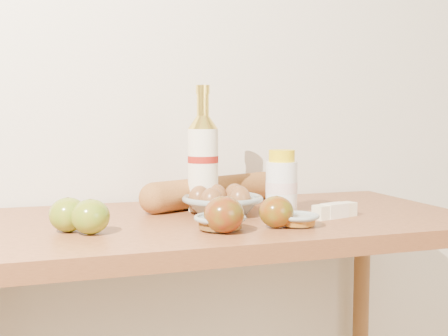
{
  "coord_description": "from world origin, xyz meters",
  "views": [
    {
      "loc": [
        -0.4,
        -0.08,
        1.14
      ],
      "look_at": [
        0.0,
        1.15,
        1.02
      ],
      "focal_mm": 45.0,
      "sensor_mm": 36.0,
      "label": 1
    }
  ],
  "objects_px": {
    "egg_bowl": "(222,202)",
    "bourbon_bottle": "(203,160)",
    "cream_bottle": "(281,184)",
    "baguette": "(214,191)",
    "table": "(220,267)"
  },
  "relations": [
    {
      "from": "table",
      "to": "bourbon_bottle",
      "type": "height_order",
      "value": "bourbon_bottle"
    },
    {
      "from": "cream_bottle",
      "to": "bourbon_bottle",
      "type": "bearing_deg",
      "value": 143.75
    },
    {
      "from": "bourbon_bottle",
      "to": "baguette",
      "type": "height_order",
      "value": "bourbon_bottle"
    },
    {
      "from": "baguette",
      "to": "cream_bottle",
      "type": "bearing_deg",
      "value": -76.09
    },
    {
      "from": "bourbon_bottle",
      "to": "baguette",
      "type": "distance_m",
      "value": 0.13
    },
    {
      "from": "bourbon_bottle",
      "to": "egg_bowl",
      "type": "distance_m",
      "value": 0.12
    },
    {
      "from": "egg_bowl",
      "to": "baguette",
      "type": "bearing_deg",
      "value": 81.03
    },
    {
      "from": "egg_bowl",
      "to": "baguette",
      "type": "distance_m",
      "value": 0.14
    },
    {
      "from": "cream_bottle",
      "to": "table",
      "type": "bearing_deg",
      "value": 173.64
    },
    {
      "from": "table",
      "to": "cream_bottle",
      "type": "xyz_separation_m",
      "value": [
        0.16,
        0.01,
        0.2
      ]
    },
    {
      "from": "bourbon_bottle",
      "to": "egg_bowl",
      "type": "xyz_separation_m",
      "value": [
        0.03,
        -0.06,
        -0.1
      ]
    },
    {
      "from": "egg_bowl",
      "to": "bourbon_bottle",
      "type": "bearing_deg",
      "value": 115.51
    },
    {
      "from": "cream_bottle",
      "to": "egg_bowl",
      "type": "xyz_separation_m",
      "value": [
        -0.15,
        0.03,
        -0.04
      ]
    },
    {
      "from": "table",
      "to": "cream_bottle",
      "type": "relative_size",
      "value": 7.65
    },
    {
      "from": "cream_bottle",
      "to": "baguette",
      "type": "xyz_separation_m",
      "value": [
        -0.13,
        0.16,
        -0.03
      ]
    }
  ]
}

